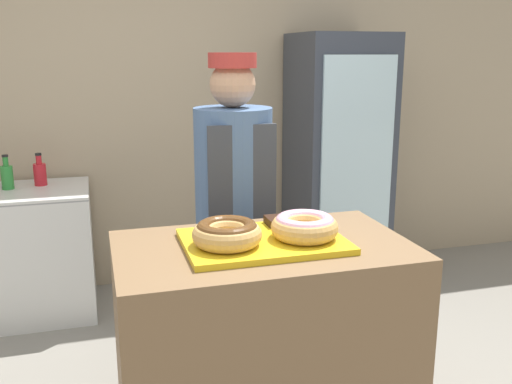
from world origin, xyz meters
The scene contains 12 objects.
wall_back centered at (0.00, 2.13, 1.35)m, with size 8.00×0.06×2.70m.
display_counter centered at (0.00, 0.00, 0.48)m, with size 1.11×0.67×0.95m.
serving_tray centered at (0.00, 0.00, 0.97)m, with size 0.60×0.42×0.02m.
donut_chocolate_glaze centered at (-0.15, -0.04, 1.03)m, with size 0.25×0.25×0.09m.
donut_light_glaze centered at (0.15, -0.04, 1.03)m, with size 0.25×0.25×0.09m.
brownie_back_left centered at (-0.11, 0.15, 0.99)m, with size 0.10×0.10×0.03m.
brownie_back_right centered at (0.11, 0.15, 0.99)m, with size 0.10×0.10×0.03m.
baker_person centered at (0.06, 0.69, 0.87)m, with size 0.38×0.38×1.66m.
beverage_fridge centered at (1.09, 1.75, 0.89)m, with size 0.62×0.64×1.79m.
chest_freezer centered at (-1.15, 1.76, 0.42)m, with size 1.03×0.62×0.82m.
bottle_red_b_b centered at (-0.93, 1.87, 0.90)m, with size 0.08×0.08×0.21m.
bottle_green centered at (-1.12, 1.81, 0.91)m, with size 0.07×0.07×0.22m.
Camera 1 is at (-0.59, -1.95, 1.66)m, focal length 40.00 mm.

